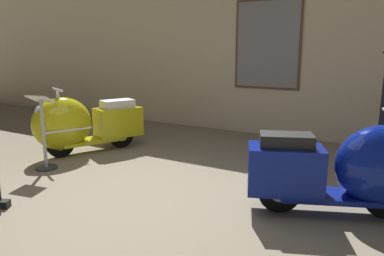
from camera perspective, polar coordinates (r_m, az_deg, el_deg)
The scene contains 5 objects.
ground_plane at distance 3.93m, azimuth -9.15°, elevation -11.42°, with size 60.00×60.00×0.00m, color gray.
showroom_back_wall at distance 6.90m, azimuth 12.25°, elevation 12.47°, with size 18.00×0.63×3.27m.
scooter_0 at distance 5.77m, azimuth -16.68°, elevation 0.59°, with size 1.10×1.68×1.00m.
scooter_1 at distance 3.79m, azimuth 23.25°, elevation -5.74°, with size 1.71×1.06×1.01m.
info_stanchion at distance 5.21m, azimuth -21.65°, elevation -1.54°, with size 0.35×0.28×0.98m.
Camera 1 is at (2.31, -2.77, 1.56)m, focal length 34.94 mm.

